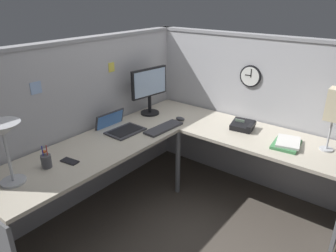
{
  "coord_description": "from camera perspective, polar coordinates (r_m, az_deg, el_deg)",
  "views": [
    {
      "loc": [
        -2.12,
        -1.5,
        1.95
      ],
      "look_at": [
        -0.1,
        0.08,
        0.86
      ],
      "focal_mm": 33.79,
      "sensor_mm": 36.0,
      "label": 1
    }
  ],
  "objects": [
    {
      "name": "cell_phone",
      "position": [
        2.59,
        -17.3,
        -6.08
      ],
      "size": [
        0.09,
        0.15,
        0.01
      ],
      "primitive_type": "cube",
      "rotation": [
        0.0,
        0.0,
        0.15
      ],
      "color": "black",
      "rests_on": "desk"
    },
    {
      "name": "laptop",
      "position": [
        3.07,
        -8.91,
        -0.17
      ],
      "size": [
        0.35,
        0.39,
        0.22
      ],
      "color": "#38383D",
      "rests_on": "desk"
    },
    {
      "name": "cubicle_wall_back",
      "position": [
        3.16,
        -14.32,
        0.83
      ],
      "size": [
        2.57,
        0.12,
        1.58
      ],
      "color": "#B2B2B7",
      "rests_on": "ground"
    },
    {
      "name": "desk",
      "position": [
        2.78,
        1.56,
        -5.27
      ],
      "size": [
        2.35,
        2.15,
        0.73
      ],
      "color": "beige",
      "rests_on": "ground"
    },
    {
      "name": "pinned_note_leftmost",
      "position": [
        2.72,
        -22.73,
        6.36
      ],
      "size": [
        0.09,
        0.0,
        0.1
      ],
      "primitive_type": "cube",
      "color": "#99B7E5"
    },
    {
      "name": "ground_plane",
      "position": [
        3.25,
        2.32,
        -13.92
      ],
      "size": [
        6.8,
        6.8,
        0.0
      ],
      "primitive_type": "plane",
      "color": "#4C443D"
    },
    {
      "name": "book_stack",
      "position": [
        2.9,
        20.68,
        -2.95
      ],
      "size": [
        0.31,
        0.25,
        0.04
      ],
      "color": "#3F7F4C",
      "rests_on": "desk"
    },
    {
      "name": "desk_lamp_dome",
      "position": [
        2.32,
        -27.58,
        -1.38
      ],
      "size": [
        0.24,
        0.24,
        0.44
      ],
      "color": "#B7BABF",
      "rests_on": "desk"
    },
    {
      "name": "office_phone",
      "position": [
        3.11,
        13.42,
        0.03
      ],
      "size": [
        0.21,
        0.23,
        0.11
      ],
      "color": "black",
      "rests_on": "desk"
    },
    {
      "name": "keyboard",
      "position": [
        3.05,
        -0.79,
        -0.35
      ],
      "size": [
        0.44,
        0.16,
        0.02
      ],
      "primitive_type": "cube",
      "rotation": [
        0.0,
        0.0,
        -0.05
      ],
      "color": "#38383D",
      "rests_on": "desk"
    },
    {
      "name": "cubicle_wall_right",
      "position": [
        3.44,
        14.72,
        2.56
      ],
      "size": [
        0.12,
        2.37,
        1.58
      ],
      "color": "#B2B2B7",
      "rests_on": "ground"
    },
    {
      "name": "pinned_note_middle",
      "position": [
        3.17,
        -10.17,
        10.39
      ],
      "size": [
        0.07,
        0.0,
        0.09
      ],
      "primitive_type": "cube",
      "color": "#EAD84C"
    },
    {
      "name": "desk_lamp_paper",
      "position": [
        2.83,
        27.98,
        3.12
      ],
      "size": [
        0.13,
        0.13,
        0.53
      ],
      "color": "#B7BABF",
      "rests_on": "desk"
    },
    {
      "name": "pen_cup",
      "position": [
        2.55,
        -21.11,
        -5.91
      ],
      "size": [
        0.08,
        0.08,
        0.18
      ],
      "color": "#4C4C51",
      "rests_on": "desk"
    },
    {
      "name": "computer_mouse",
      "position": [
        3.26,
        2.21,
        1.33
      ],
      "size": [
        0.06,
        0.1,
        0.03
      ],
      "primitive_type": "ellipsoid",
      "color": "#38383D",
      "rests_on": "desk"
    },
    {
      "name": "monitor",
      "position": [
        3.35,
        -3.37,
        6.92
      ],
      "size": [
        0.46,
        0.2,
        0.5
      ],
      "color": "black",
      "rests_on": "desk"
    },
    {
      "name": "wall_clock",
      "position": [
        3.29,
        14.67,
        8.69
      ],
      "size": [
        0.04,
        0.22,
        0.22
      ],
      "color": "black"
    }
  ]
}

